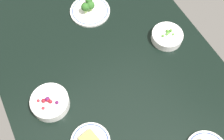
# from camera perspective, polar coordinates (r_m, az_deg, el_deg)

# --- Properties ---
(dining_table) EXTENTS (1.48, 1.06, 0.04)m
(dining_table) POSITION_cam_1_polar(r_m,az_deg,el_deg) (1.38, -0.00, -0.80)
(dining_table) COLOR black
(dining_table) RESTS_ON ground
(plate_broccoli) EXTENTS (0.22, 0.22, 0.08)m
(plate_broccoli) POSITION_cam_1_polar(r_m,az_deg,el_deg) (1.57, -4.71, 12.43)
(plate_broccoli) COLOR white
(plate_broccoli) RESTS_ON dining_table
(bowl_berries) EXTENTS (0.17, 0.17, 0.07)m
(bowl_berries) POSITION_cam_1_polar(r_m,az_deg,el_deg) (1.29, -12.72, -6.52)
(bowl_berries) COLOR white
(bowl_berries) RESTS_ON dining_table
(bowl_peas) EXTENTS (0.16, 0.16, 0.06)m
(bowl_peas) POSITION_cam_1_polar(r_m,az_deg,el_deg) (1.47, 11.34, 6.88)
(bowl_peas) COLOR white
(bowl_peas) RESTS_ON dining_table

